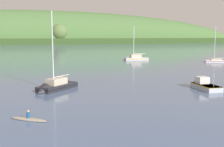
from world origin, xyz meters
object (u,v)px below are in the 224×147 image
at_px(sailboat_near_mooring, 133,59).
at_px(sailboat_midwater_white, 213,62).
at_px(canoe_with_paddler, 29,119).
at_px(sailboat_outer_reach, 54,88).
at_px(fishing_boat_moored, 204,86).

distance_m(sailboat_near_mooring, sailboat_midwater_white, 23.39).
bearing_deg(canoe_with_paddler, sailboat_midwater_white, -105.02).
distance_m(sailboat_near_mooring, sailboat_outer_reach, 49.51).
distance_m(sailboat_midwater_white, sailboat_outer_reach, 55.30).
bearing_deg(fishing_boat_moored, sailboat_near_mooring, -5.24).
relative_size(sailboat_outer_reach, canoe_with_paddler, 3.32).
height_order(sailboat_midwater_white, fishing_boat_moored, sailboat_midwater_white).
distance_m(sailboat_midwater_white, fishing_boat_moored, 42.81).
bearing_deg(sailboat_near_mooring, sailboat_outer_reach, 62.64).
bearing_deg(fishing_boat_moored, canoe_with_paddler, 112.22).
xyz_separation_m(sailboat_near_mooring, sailboat_outer_reach, (-24.91, -42.78, 0.04)).
distance_m(sailboat_near_mooring, canoe_with_paddler, 62.36).
height_order(sailboat_midwater_white, canoe_with_paddler, sailboat_midwater_white).
bearing_deg(fishing_boat_moored, sailboat_outer_reach, 80.01).
bearing_deg(canoe_with_paddler, sailboat_outer_reach, -68.55).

